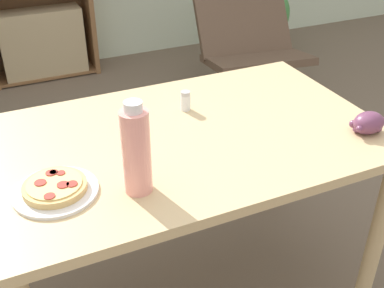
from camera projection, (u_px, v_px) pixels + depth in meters
ground_plane at (177, 274)px, 2.09m from camera, size 14.00×14.00×0.00m
dining_table at (185, 159)px, 1.67m from camera, size 1.33×0.84×0.76m
pizza_on_plate at (55, 189)px, 1.33m from camera, size 0.24×0.24×0.04m
grape_bunch at (369, 123)px, 1.61m from camera, size 0.12×0.09×0.07m
drink_bottle at (136, 151)px, 1.29m from camera, size 0.08×0.08×0.27m
salt_shaker at (186, 101)px, 1.75m from camera, size 0.04×0.04×0.07m
lounge_chair_far at (248, 63)px, 3.41m from camera, size 0.75×0.85×0.88m
potted_plant_floor at (269, 19)px, 4.23m from camera, size 0.38×0.32×0.56m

